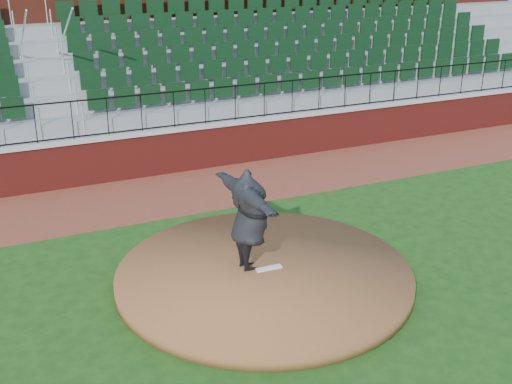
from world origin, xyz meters
TOP-DOWN VIEW (x-y plane):
  - ground at (0.00, 0.00)m, footprint 90.00×90.00m
  - warning_track at (0.00, 5.40)m, footprint 34.00×3.20m
  - field_wall at (0.00, 7.00)m, footprint 34.00×0.35m
  - wall_cap at (0.00, 7.00)m, footprint 34.00×0.45m
  - wall_railing at (0.00, 7.00)m, footprint 34.00×0.05m
  - seating_stands at (0.00, 9.72)m, footprint 34.00×5.10m
  - concourse_wall at (0.00, 12.52)m, footprint 34.00×0.50m
  - pitchers_mound at (-0.45, 0.12)m, footprint 5.72×5.72m
  - pitching_rubber at (-0.35, 0.11)m, footprint 0.52×0.15m
  - pitcher at (-0.68, 0.33)m, footprint 0.73×2.51m

SIDE VIEW (x-z plane):
  - ground at x=0.00m, z-range 0.00..0.00m
  - warning_track at x=0.00m, z-range 0.00..0.01m
  - pitchers_mound at x=-0.45m, z-range 0.00..0.25m
  - pitching_rubber at x=-0.35m, z-range 0.25..0.28m
  - field_wall at x=0.00m, z-range 0.00..1.20m
  - wall_cap at x=0.00m, z-range 1.20..1.30m
  - pitcher at x=-0.68m, z-range 0.25..2.29m
  - wall_railing at x=0.00m, z-range 1.30..2.30m
  - seating_stands at x=0.00m, z-range 0.00..4.60m
  - concourse_wall at x=0.00m, z-range 0.00..5.50m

